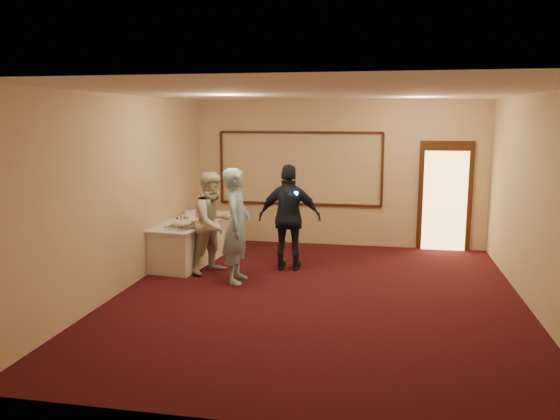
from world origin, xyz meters
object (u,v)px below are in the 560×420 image
Objects in this scene: plate_stack_b at (201,213)px; guest at (290,218)px; cupcake_stand at (201,205)px; pavlova_tray at (182,224)px; tart at (197,223)px; woman at (214,223)px; plate_stack_a at (190,215)px; buffet_table at (192,240)px; man at (237,226)px.

plate_stack_b is 1.91m from guest.
cupcake_stand is at bearing -33.51° from guest.
pavlova_tray is at bearing -81.85° from cupcake_stand.
pavlova_tray reaches higher than tart.
woman is 1.32m from guest.
plate_stack_a is 0.25m from plate_stack_b.
woman is (0.64, -0.68, 0.49)m from buffet_table.
woman is (-0.54, 0.46, -0.06)m from man.
buffet_table is 0.56m from plate_stack_b.
plate_stack_a is 0.11× the size of woman.
guest is at bearing 17.54° from pavlova_tray.
buffet_table is at bearing 121.70° from tart.
tart is at bearing 1.39° from guest.
cupcake_stand reaches higher than plate_stack_a.
guest is at bearing -30.27° from cupcake_stand.
pavlova_tray is at bearing -106.48° from tart.
man is at bearing -44.01° from buffet_table.
woman is (0.52, 0.15, 0.02)m from pavlova_tray.
cupcake_stand is 1.37m from tart.
plate_stack_b is (0.15, 0.20, -0.00)m from plate_stack_a.
woman is at bearing 15.91° from pavlova_tray.
plate_stack_b is 0.10× the size of man.
buffet_table is 1.28× the size of man.
guest reaches higher than plate_stack_b.
plate_stack_a is at bearing 126.09° from buffet_table.
pavlova_tray is 3.01× the size of plate_stack_a.
plate_stack_a is at bearing 73.27° from woman.
woman is at bearing 47.23° from man.
pavlova_tray is at bearing -87.56° from plate_stack_b.
plate_stack_a is at bearing -13.85° from guest.
cupcake_stand is at bearing 93.80° from plate_stack_a.
tart is at bearing -57.36° from plate_stack_a.
plate_stack_b is 0.11× the size of woman.
tart is 1.66m from guest.
guest is at bearing -41.00° from woman.
plate_stack_a is (0.05, -0.81, -0.06)m from cupcake_stand.
pavlova_tray is 0.32× the size of man.
man is 1.00× the size of guest.
woman is at bearing -35.33° from tart.
plate_stack_a is 1.76m from man.
pavlova_tray is 3.11× the size of plate_stack_b.
woman reaches higher than cupcake_stand.
pavlova_tray is at bearing 14.30° from guest.
plate_stack_a is 0.60m from tart.
buffet_table is 1.05m from woman.
man reaches higher than buffet_table.
plate_stack_b is at bearing 60.91° from woman.
man is at bearing -99.74° from woman.
pavlova_tray is at bearing 71.36° from man.
guest is (2.02, -1.18, 0.02)m from cupcake_stand.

